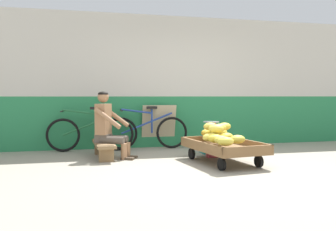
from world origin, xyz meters
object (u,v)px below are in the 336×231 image
(banana_cart, at_px, (223,148))
(bicycle_far_left, at_px, (147,131))
(plastic_crate, at_px, (211,145))
(shopping_bag, at_px, (212,150))
(low_bench, at_px, (104,146))
(sign_board, at_px, (159,126))
(weighing_scale, at_px, (211,129))
(bicycle_near_left, at_px, (90,133))
(vendor_seated, at_px, (108,125))

(banana_cart, bearing_deg, bicycle_far_left, 117.31)
(plastic_crate, relative_size, bicycle_far_left, 0.22)
(bicycle_far_left, distance_m, shopping_bag, 1.55)
(plastic_crate, xyz_separation_m, shopping_bag, (-0.14, -0.43, -0.03))
(low_bench, xyz_separation_m, sign_board, (1.19, 1.04, 0.24))
(banana_cart, bearing_deg, weighing_scale, 80.81)
(weighing_scale, distance_m, sign_board, 1.25)
(bicycle_near_left, bearing_deg, low_bench, -75.63)
(banana_cart, relative_size, sign_board, 1.75)
(bicycle_far_left, height_order, shopping_bag, bicycle_far_left)
(banana_cart, relative_size, vendor_seated, 1.35)
(vendor_seated, xyz_separation_m, bicycle_near_left, (-0.29, 0.85, -0.21))
(plastic_crate, distance_m, sign_board, 1.29)
(vendor_seated, height_order, plastic_crate, vendor_seated)
(low_bench, xyz_separation_m, bicycle_near_left, (-0.21, 0.81, 0.15))
(shopping_bag, bearing_deg, vendor_seated, 169.58)
(bicycle_near_left, distance_m, sign_board, 1.42)
(bicycle_far_left, bearing_deg, sign_board, 33.51)
(bicycle_near_left, height_order, sign_board, sign_board)
(plastic_crate, bearing_deg, low_bench, -178.08)
(banana_cart, xyz_separation_m, sign_board, (-0.63, 1.96, 0.20))
(bicycle_far_left, bearing_deg, low_bench, -136.71)
(low_bench, xyz_separation_m, shopping_bag, (1.84, -0.36, -0.08))
(low_bench, height_order, vendor_seated, vendor_seated)
(banana_cart, bearing_deg, vendor_seated, 153.02)
(banana_cart, xyz_separation_m, bicycle_near_left, (-2.03, 1.74, 0.11))
(low_bench, height_order, plastic_crate, plastic_crate)
(banana_cart, distance_m, bicycle_far_left, 2.00)
(banana_cart, distance_m, plastic_crate, 1.01)
(weighing_scale, bearing_deg, sign_board, 129.11)
(bicycle_far_left, relative_size, shopping_bag, 6.92)
(banana_cart, distance_m, low_bench, 2.04)
(low_bench, relative_size, bicycle_near_left, 0.67)
(banana_cart, xyz_separation_m, shopping_bag, (0.02, 0.56, -0.12))
(sign_board, bearing_deg, plastic_crate, -50.85)
(vendor_seated, xyz_separation_m, weighing_scale, (1.90, 0.10, -0.11))
(banana_cart, xyz_separation_m, low_bench, (-1.82, 0.92, -0.04))
(vendor_seated, distance_m, sign_board, 1.55)
(shopping_bag, bearing_deg, sign_board, 114.93)
(low_bench, relative_size, bicycle_far_left, 0.67)
(sign_board, xyz_separation_m, shopping_bag, (0.65, -1.40, -0.32))
(plastic_crate, bearing_deg, vendor_seated, -176.84)
(plastic_crate, bearing_deg, weighing_scale, -90.00)
(vendor_seated, bearing_deg, sign_board, 44.19)
(low_bench, height_order, weighing_scale, weighing_scale)
(banana_cart, relative_size, bicycle_near_left, 0.93)
(bicycle_near_left, relative_size, shopping_bag, 6.91)
(low_bench, xyz_separation_m, vendor_seated, (0.08, -0.04, 0.37))
(plastic_crate, bearing_deg, bicycle_far_left, 143.93)
(plastic_crate, height_order, shopping_bag, plastic_crate)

